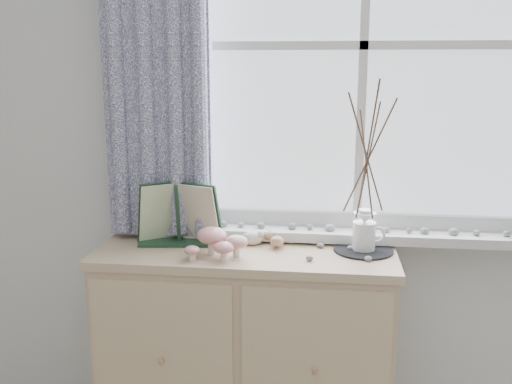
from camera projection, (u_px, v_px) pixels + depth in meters
The scene contains 8 objects.
sideboard at pixel (245, 347), 2.37m from camera, with size 1.20×0.45×0.85m.
botanical_book at pixel (177, 215), 2.30m from camera, with size 0.39×0.13×0.27m, color #1B3925, non-canonical shape.
toadstool_cluster at pixel (218, 241), 2.19m from camera, with size 0.24×0.17×0.11m.
wooden_eggs at pixel (273, 238), 2.34m from camera, with size 0.10×0.11×0.07m.
songbird_figurine at pixel (252, 238), 2.34m from camera, with size 0.12×0.05×0.06m, color silver, non-canonical shape.
crocheted_doily at pixel (363, 250), 2.27m from camera, with size 0.24×0.24×0.01m, color black.
twig_pitcher at pixel (368, 153), 2.18m from camera, with size 0.29×0.29×0.69m.
sideboard_pebbles at pixel (328, 250), 2.25m from camera, with size 0.33×0.23×0.02m.
Camera 1 is at (0.16, -0.40, 1.58)m, focal length 40.00 mm.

